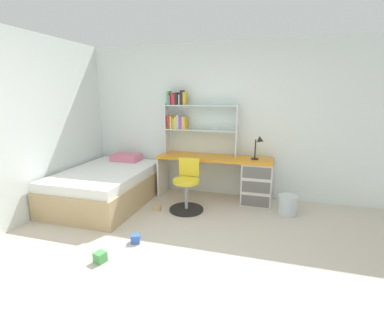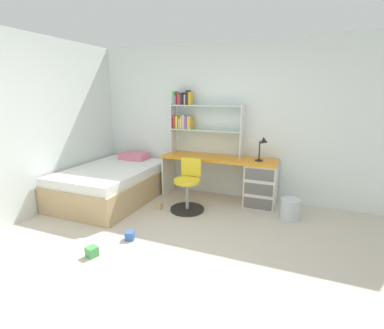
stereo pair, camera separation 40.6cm
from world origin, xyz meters
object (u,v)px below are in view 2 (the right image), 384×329
desk_lamp (263,145)px  toy_block_natural_2 (159,206)px  desk (248,179)px  bookshelf_hutch (195,117)px  waste_bin (290,209)px  bed_platform (113,183)px  swivel_chair (188,190)px  toy_block_blue_0 (130,236)px  toy_block_green_1 (92,252)px

desk_lamp → toy_block_natural_2: (-1.43, -0.72, -0.94)m
desk → bookshelf_hutch: bearing=171.8°
bookshelf_hutch → waste_bin: (1.66, -0.49, -1.21)m
bookshelf_hutch → bed_platform: bookshelf_hutch is taller
waste_bin → desk: bearing=152.5°
waste_bin → toy_block_natural_2: waste_bin is taller
swivel_chair → waste_bin: (1.48, 0.24, -0.16)m
bookshelf_hutch → desk: bearing=-8.2°
desk → bookshelf_hutch: (-0.98, 0.14, 0.95)m
bookshelf_hutch → swivel_chair: bearing=-76.0°
desk_lamp → toy_block_blue_0: bearing=-127.5°
swivel_chair → toy_block_natural_2: swivel_chair is taller
desk → bed_platform: size_ratio=1.01×
toy_block_green_1 → toy_block_natural_2: size_ratio=1.28×
toy_block_blue_0 → toy_block_green_1: 0.50m
swivel_chair → toy_block_blue_0: swivel_chair is taller
bookshelf_hutch → waste_bin: bookshelf_hutch is taller
bookshelf_hutch → toy_block_green_1: bearing=-96.9°
swivel_chair → toy_block_blue_0: 1.20m
bookshelf_hutch → desk_lamp: size_ratio=3.24×
swivel_chair → toy_block_green_1: bearing=-106.2°
swivel_chair → waste_bin: swivel_chair is taller
desk → toy_block_green_1: bearing=-119.9°
toy_block_natural_2 → toy_block_green_1: bearing=-91.9°
desk → waste_bin: bearing=-27.5°
bookshelf_hutch → desk_lamp: (1.19, -0.18, -0.38)m
toy_block_blue_0 → bed_platform: bearing=134.6°
desk_lamp → toy_block_green_1: (-1.47, -2.16, -0.93)m
bookshelf_hutch → bed_platform: bearing=-145.4°
bed_platform → waste_bin: size_ratio=6.29×
toy_block_blue_0 → toy_block_green_1: bearing=-110.3°
bed_platform → toy_block_green_1: bearing=-60.2°
waste_bin → toy_block_blue_0: bearing=-142.2°
waste_bin → toy_block_blue_0: (-1.77, -1.37, -0.10)m
toy_block_green_1 → bed_platform: bearing=119.8°
bookshelf_hutch → toy_block_natural_2: 1.61m
toy_block_blue_0 → desk: bearing=57.8°
desk → desk_lamp: desk_lamp is taller
bookshelf_hutch → waste_bin: bearing=-16.6°
desk_lamp → swivel_chair: 1.33m
desk → toy_block_natural_2: 1.48m
desk → toy_block_blue_0: (-1.09, -1.73, -0.36)m
bed_platform → waste_bin: 2.84m
toy_block_green_1 → desk: bearing=60.1°
desk → toy_block_green_1: (-1.26, -2.20, -0.36)m
bookshelf_hutch → toy_block_green_1: bookshelf_hutch is taller
toy_block_green_1 → toy_block_natural_2: bearing=88.1°
toy_block_blue_0 → toy_block_green_1: toy_block_green_1 is taller
desk → waste_bin: (0.68, -0.35, -0.26)m
toy_block_blue_0 → toy_block_green_1: (-0.17, -0.47, 0.00)m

